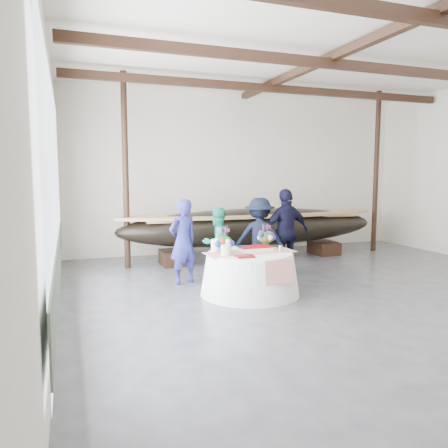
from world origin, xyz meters
name	(u,v)px	position (x,y,z in m)	size (l,w,h in m)	color
floor	(377,307)	(0.00, 0.00, 0.00)	(10.00, 12.00, 0.01)	#3D3D42
wall_back	(242,172)	(0.00, 6.00, 2.25)	(10.00, 0.02, 4.50)	silver
wall_left	(47,169)	(-5.00, 0.00, 2.25)	(0.02, 12.00, 4.50)	silver
ceiling	(389,24)	(0.00, 0.00, 4.50)	(10.00, 12.00, 0.01)	white
pavilion_structure	(356,69)	(0.00, 0.78, 4.00)	(9.80, 11.76, 4.50)	black
open_bay	(55,200)	(-4.95, 1.00, 1.83)	(0.03, 7.00, 3.20)	silver
longboat_display	(254,227)	(-0.27, 4.51, 0.84)	(7.05, 1.41, 1.32)	black
banquet_table	(250,273)	(-1.69, 1.45, 0.39)	(1.81, 1.81, 0.78)	white
tabletop_items	(245,243)	(-1.72, 1.61, 0.93)	(1.68, 1.03, 0.40)	red
guest_woman_blue	(183,242)	(-2.63, 2.65, 0.85)	(0.62, 0.41, 1.70)	navy
guest_woman_teal	(217,243)	(-1.81, 2.94, 0.75)	(0.73, 0.57, 1.49)	#22B18B
guest_man_left	(260,237)	(-0.92, 2.71, 0.85)	(1.10, 0.63, 1.70)	black
guest_man_right	(286,232)	(-0.33, 2.62, 0.94)	(1.11, 0.46, 1.89)	black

